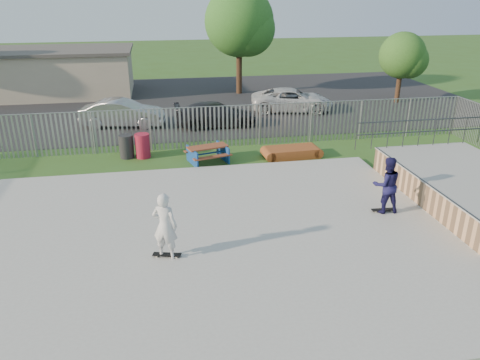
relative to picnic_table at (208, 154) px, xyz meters
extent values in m
plane|color=#36581E|center=(-0.83, -6.94, -0.38)|extent=(120.00, 120.00, 0.00)
cube|color=#A1A19B|center=(-0.83, -6.94, -0.30)|extent=(15.00, 12.00, 0.15)
cube|color=tan|center=(8.67, -5.94, 0.15)|extent=(4.00, 7.00, 1.05)
cube|color=#9E9E99|center=(8.67, -5.94, 0.69)|extent=(4.05, 7.05, 0.04)
cylinder|color=#383A3F|center=(6.69, -5.94, 0.70)|extent=(0.06, 7.00, 0.06)
cube|color=brown|center=(0.00, 0.00, 0.33)|extent=(1.87, 1.12, 0.06)
cube|color=brown|center=(0.16, -0.56, 0.05)|extent=(1.76, 0.73, 0.05)
cube|color=brown|center=(-0.16, 0.56, 0.05)|extent=(1.76, 0.73, 0.05)
cube|color=navy|center=(0.00, 0.00, -0.02)|extent=(1.86, 1.73, 0.72)
cube|color=brown|center=(3.83, 0.01, -0.15)|extent=(2.29, 1.24, 0.45)
cylinder|color=maroon|center=(-2.82, 1.14, 0.17)|extent=(0.66, 0.66, 1.10)
cylinder|color=black|center=(-3.54, 1.24, 0.15)|extent=(0.63, 0.63, 1.06)
cube|color=black|center=(-0.83, 12.06, -0.37)|extent=(40.00, 18.00, 0.02)
imported|color=#A1A0A5|center=(-3.96, 6.53, 0.39)|extent=(4.69, 2.25, 1.48)
imported|color=black|center=(1.10, 5.66, 0.30)|extent=(4.59, 1.97, 1.32)
imported|color=silver|center=(6.19, 8.28, 0.34)|extent=(5.33, 3.11, 1.40)
cube|color=#B6A78C|center=(-8.83, 16.06, 1.12)|extent=(10.00, 6.00, 3.00)
cube|color=#4C4742|center=(-8.83, 16.06, 2.72)|extent=(10.40, 6.40, 0.20)
cylinder|color=#432A1A|center=(3.89, 14.12, 1.77)|extent=(0.41, 0.41, 4.28)
sphere|color=#2C5D20|center=(3.89, 14.12, 4.63)|extent=(4.80, 4.80, 4.80)
cylinder|color=#462D1C|center=(13.82, 9.38, 0.95)|extent=(0.32, 0.32, 2.66)
sphere|color=#2D571E|center=(13.82, 9.38, 2.73)|extent=(2.97, 2.97, 2.97)
cube|color=black|center=(5.25, -6.26, -0.16)|extent=(0.81, 0.24, 0.02)
cube|color=black|center=(-2.05, -7.88, -0.16)|extent=(0.82, 0.39, 0.02)
imported|color=#171544|center=(5.25, -6.26, 0.74)|extent=(0.98, 0.78, 1.94)
imported|color=silver|center=(-2.05, -7.88, 0.74)|extent=(0.83, 0.71, 1.94)
camera|label=1|loc=(-2.01, -19.41, 6.77)|focal=35.00mm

